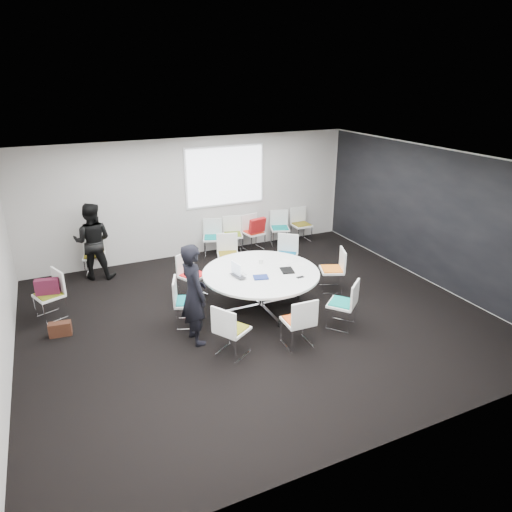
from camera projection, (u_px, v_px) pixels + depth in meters
name	position (u px, v px, depth m)	size (l,w,h in m)	color
room_shell	(260.00, 243.00, 7.89)	(8.08, 7.08, 2.88)	black
conference_table	(261.00, 281.00, 8.49)	(2.17, 2.17, 0.73)	silver
projection_screen	(225.00, 176.00, 10.92)	(1.90, 0.03, 1.35)	white
chair_ring_a	(332.00, 278.00, 9.27)	(0.59, 0.60, 0.88)	silver
chair_ring_b	(286.00, 263.00, 10.00)	(0.64, 0.64, 0.88)	silver
chair_ring_c	(228.00, 262.00, 10.04)	(0.56, 0.56, 0.88)	silver
chair_ring_d	(193.00, 283.00, 9.02)	(0.62, 0.61, 0.88)	silver
chair_ring_e	(187.00, 310.00, 7.98)	(0.58, 0.58, 0.88)	silver
chair_ring_f	(232.00, 339.00, 7.12)	(0.62, 0.63, 0.88)	silver
chair_ring_g	(298.00, 330.00, 7.36)	(0.48, 0.46, 0.88)	silver
chair_ring_h	(342.00, 312.00, 7.92)	(0.64, 0.64, 0.88)	silver
chair_back_a	(213.00, 245.00, 11.07)	(0.59, 0.58, 0.88)	silver
chair_back_b	(233.00, 242.00, 11.27)	(0.57, 0.56, 0.88)	silver
chair_back_c	(253.00, 239.00, 11.44)	(0.52, 0.51, 0.88)	silver
chair_back_d	(280.00, 235.00, 11.75)	(0.58, 0.57, 0.88)	silver
chair_back_e	(301.00, 231.00, 12.02)	(0.46, 0.45, 0.88)	silver
chair_spare_left	(51.00, 304.00, 8.22)	(0.59, 0.59, 0.88)	silver
chair_person_back	(95.00, 263.00, 10.01)	(0.53, 0.52, 0.88)	silver
person_main	(194.00, 294.00, 7.28)	(0.62, 0.41, 1.71)	black
person_back	(93.00, 241.00, 9.66)	(0.81, 0.63, 1.66)	black
laptop	(240.00, 276.00, 8.23)	(0.35, 0.23, 0.03)	#333338
laptop_lid	(236.00, 269.00, 8.22)	(0.30, 0.02, 0.22)	silver
notebook_black	(287.00, 270.00, 8.45)	(0.22, 0.30, 0.02)	black
tablet_folio	(261.00, 277.00, 8.16)	(0.26, 0.20, 0.03)	navy
papers_right	(285.00, 262.00, 8.84)	(0.30, 0.21, 0.00)	white
papers_front	(297.00, 265.00, 8.72)	(0.30, 0.21, 0.00)	silver
cup	(261.00, 261.00, 8.77)	(0.08, 0.08, 0.09)	white
phone	(300.00, 277.00, 8.19)	(0.14, 0.07, 0.01)	black
maroon_bag	(47.00, 287.00, 8.09)	(0.40, 0.14, 0.28)	#52152A
brown_bag	(60.00, 329.00, 7.70)	(0.36, 0.16, 0.24)	#3A1D12
red_jacket	(257.00, 225.00, 11.10)	(0.44, 0.10, 0.35)	#A71415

